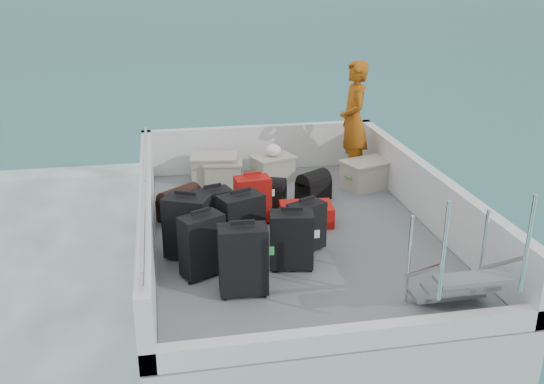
{
  "coord_description": "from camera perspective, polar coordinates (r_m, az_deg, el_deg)",
  "views": [
    {
      "loc": [
        -1.5,
        -6.59,
        3.7
      ],
      "look_at": [
        -0.19,
        0.38,
        1.0
      ],
      "focal_mm": 40.0,
      "sensor_mm": 36.0,
      "label": 1
    }
  ],
  "objects": [
    {
      "name": "crate_2",
      "position": [
        9.12,
        0.1,
        2.21
      ],
      "size": [
        0.66,
        0.55,
        0.34
      ],
      "primitive_type": "cube",
      "rotation": [
        0.0,
        0.0,
        0.35
      ],
      "color": "#AFA998",
      "rests_on": "deck"
    },
    {
      "name": "suitcase_7",
      "position": [
        6.84,
        3.25,
        -3.31
      ],
      "size": [
        0.47,
        0.39,
        0.58
      ],
      "primitive_type": "cube",
      "rotation": [
        0.0,
        0.0,
        0.46
      ],
      "color": "black",
      "rests_on": "deck"
    },
    {
      "name": "passenger",
      "position": [
        9.08,
        7.69,
        6.64
      ],
      "size": [
        0.47,
        0.68,
        1.77
      ],
      "primitive_type": "imported",
      "rotation": [
        0.0,
        0.0,
        -1.65
      ],
      "color": "orange",
      "rests_on": "deck"
    },
    {
      "name": "crate_3",
      "position": [
        8.86,
        8.86,
        1.55
      ],
      "size": [
        0.74,
        0.62,
        0.38
      ],
      "primitive_type": "cube",
      "rotation": [
        0.0,
        0.0,
        0.33
      ],
      "color": "#AFA998",
      "rests_on": "deck"
    },
    {
      "name": "suitcase_2",
      "position": [
        7.15,
        -5.53,
        -2.12
      ],
      "size": [
        0.48,
        0.36,
        0.61
      ],
      "primitive_type": "cube",
      "rotation": [
        0.0,
        0.0,
        0.28
      ],
      "color": "black",
      "rests_on": "deck"
    },
    {
      "name": "suitcase_3",
      "position": [
        5.93,
        -2.73,
        -6.5
      ],
      "size": [
        0.48,
        0.29,
        0.72
      ],
      "primitive_type": "cube",
      "rotation": [
        0.0,
        0.0,
        -0.04
      ],
      "color": "black",
      "rests_on": "deck"
    },
    {
      "name": "crate_0",
      "position": [
        9.03,
        -5.44,
        2.1
      ],
      "size": [
        0.7,
        0.52,
        0.39
      ],
      "primitive_type": "cube",
      "rotation": [
        0.0,
        0.0,
        -0.13
      ],
      "color": "#AFA998",
      "rests_on": "deck"
    },
    {
      "name": "suitcase_8",
      "position": [
        7.59,
        3.24,
        -2.11
      ],
      "size": [
        0.69,
        0.49,
        0.26
      ],
      "primitive_type": "cube",
      "rotation": [
        0.0,
        0.0,
        1.48
      ],
      "color": "#AF150D",
      "rests_on": "deck"
    },
    {
      "name": "crate_1",
      "position": [
        8.94,
        -4.63,
        1.7
      ],
      "size": [
        0.57,
        0.43,
        0.32
      ],
      "primitive_type": "cube",
      "rotation": [
        0.0,
        0.0,
        -0.13
      ],
      "color": "#AFA998",
      "rests_on": "deck"
    },
    {
      "name": "duffel_0",
      "position": [
        7.82,
        -8.64,
        -1.36
      ],
      "size": [
        0.62,
        0.58,
        0.32
      ],
      "primitive_type": null,
      "rotation": [
        0.0,
        0.0,
        0.69
      ],
      "color": "black",
      "rests_on": "deck"
    },
    {
      "name": "yellow_bag",
      "position": [
        9.14,
        7.5,
        1.69
      ],
      "size": [
        0.28,
        0.26,
        0.22
      ],
      "primitive_type": "ellipsoid",
      "color": "gold",
      "rests_on": "deck"
    },
    {
      "name": "ferry_hull",
      "position": [
        7.57,
        1.94,
        -5.89
      ],
      "size": [
        3.6,
        5.0,
        0.6
      ],
      "primitive_type": "cube",
      "color": "silver",
      "rests_on": "ground"
    },
    {
      "name": "suitcase_4",
      "position": [
        6.74,
        -2.92,
        -3.1
      ],
      "size": [
        0.55,
        0.44,
        0.7
      ],
      "primitive_type": "cube",
      "rotation": [
        0.0,
        0.0,
        0.38
      ],
      "color": "black",
      "rests_on": "deck"
    },
    {
      "name": "suitcase_1",
      "position": [
        6.69,
        -7.98,
        -3.38
      ],
      "size": [
        0.55,
        0.45,
        0.72
      ],
      "primitive_type": "cube",
      "rotation": [
        0.0,
        0.0,
        -0.43
      ],
      "color": "black",
      "rests_on": "deck"
    },
    {
      "name": "suitcase_0",
      "position": [
        6.31,
        -6.59,
        -5.07
      ],
      "size": [
        0.5,
        0.42,
        0.68
      ],
      "primitive_type": "cube",
      "rotation": [
        0.0,
        0.0,
        0.47
      ],
      "color": "black",
      "rests_on": "deck"
    },
    {
      "name": "suitcase_5",
      "position": [
        7.55,
        -1.83,
        -0.77
      ],
      "size": [
        0.46,
        0.3,
        0.6
      ],
      "primitive_type": "cube",
      "rotation": [
        0.0,
        0.0,
        0.1
      ],
      "color": "#AF150D",
      "rests_on": "deck"
    },
    {
      "name": "deck",
      "position": [
        7.43,
        1.97,
        -3.75
      ],
      "size": [
        3.3,
        4.7,
        0.02
      ],
      "primitive_type": "cube",
      "color": "slate",
      "rests_on": "ferry_hull"
    },
    {
      "name": "deck_fittings",
      "position": [
        7.08,
        5.31,
        -1.77
      ],
      "size": [
        3.6,
        5.0,
        0.9
      ],
      "color": "silver",
      "rests_on": "deck"
    },
    {
      "name": "white_bag",
      "position": [
        9.04,
        0.1,
        3.77
      ],
      "size": [
        0.24,
        0.24,
        0.18
      ],
      "primitive_type": "ellipsoid",
      "color": "white",
      "rests_on": "crate_2"
    },
    {
      "name": "duffel_2",
      "position": [
        8.34,
        3.92,
        0.28
      ],
      "size": [
        0.53,
        0.49,
        0.32
      ],
      "primitive_type": null,
      "rotation": [
        0.0,
        0.0,
        0.57
      ],
      "color": "black",
      "rests_on": "deck"
    },
    {
      "name": "suitcase_6",
      "position": [
        6.44,
        1.84,
        -4.62
      ],
      "size": [
        0.5,
        0.34,
        0.63
      ],
      "primitive_type": "cube",
      "rotation": [
        0.0,
        0.0,
        -0.17
      ],
      "color": "black",
      "rests_on": "deck"
    },
    {
      "name": "ground",
      "position": [
        7.71,
        1.91,
        -7.88
      ],
      "size": [
        160.0,
        160.0,
        0.0
      ],
      "primitive_type": "plane",
      "color": "#1B5760",
      "rests_on": "ground"
    },
    {
      "name": "duffel_1",
      "position": [
        8.1,
        -0.56,
        -0.3
      ],
      "size": [
        0.59,
        0.48,
        0.32
      ],
      "primitive_type": null,
      "rotation": [
        0.0,
        0.0,
        -0.41
      ],
      "color": "black",
      "rests_on": "deck"
    }
  ]
}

